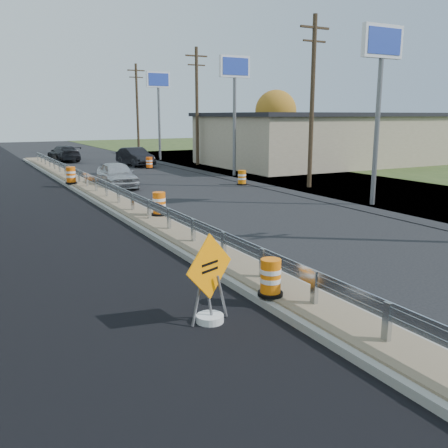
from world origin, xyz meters
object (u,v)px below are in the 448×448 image
barrel_median_far (71,176)px  car_dark_far (64,153)px  car_silver (117,175)px  barrel_median_near (271,278)px  barrel_shoulder_mid (149,163)px  car_dark_mid (135,157)px  barrel_shoulder_near (242,178)px  barrel_median_mid (159,204)px  caution_sign (210,300)px

barrel_median_far → car_dark_far: (2.94, 17.42, 0.01)m
car_silver → barrel_median_near: bearing=-94.8°
barrel_shoulder_mid → car_dark_mid: 2.72m
car_dark_mid → barrel_shoulder_mid: bearing=-91.7°
barrel_median_far → car_dark_far: 17.67m
barrel_shoulder_near → car_dark_mid: size_ratio=0.19×
barrel_median_near → car_dark_mid: size_ratio=0.18×
car_silver → car_dark_mid: size_ratio=0.95×
barrel_median_near → barrel_median_far: barrel_median_far is taller
car_dark_mid → barrel_shoulder_near: bearing=-89.1°
barrel_shoulder_near → car_dark_mid: bearing=97.6°
barrel_median_far → car_dark_far: car_dark_far is taller
barrel_median_far → barrel_shoulder_near: (9.21, -3.68, -0.27)m
barrel_median_mid → car_silver: size_ratio=0.21×
car_dark_mid → barrel_median_far: bearing=-131.6°
barrel_median_near → barrel_shoulder_near: barrel_median_near is taller
barrel_median_far → car_silver: bearing=-26.7°
barrel_shoulder_mid → barrel_median_mid: bearing=-108.8°
barrel_shoulder_near → car_dark_far: (-6.27, 21.10, 0.29)m
caution_sign → barrel_median_mid: 10.11m
barrel_median_near → barrel_shoulder_mid: barrel_median_near is taller
barrel_median_mid → barrel_shoulder_mid: bearing=71.2°
barrel_median_mid → barrel_median_far: (-1.10, 11.13, 0.02)m
barrel_median_mid → caution_sign: bearing=-105.4°
barrel_median_far → barrel_shoulder_mid: barrel_median_far is taller
barrel_median_near → car_dark_far: size_ratio=0.17×
barrel_shoulder_mid → caution_sign: bearing=-107.7°
barrel_shoulder_near → car_silver: size_ratio=0.20×
barrel_median_far → car_silver: size_ratio=0.22×
caution_sign → barrel_shoulder_near: (10.80, 17.20, -0.05)m
caution_sign → barrel_shoulder_mid: size_ratio=2.08×
barrel_median_mid → barrel_shoulder_mid: barrel_median_mid is taller
barrel_median_near → car_dark_far: bearing=85.6°
barrel_shoulder_near → barrel_shoulder_mid: 11.59m
caution_sign → car_dark_far: 38.57m
car_dark_mid → caution_sign: bearing=-112.6°
barrel_shoulder_mid → car_dark_far: (-4.61, 9.63, 0.28)m
caution_sign → car_silver: size_ratio=0.43×
barrel_shoulder_near → barrel_shoulder_mid: bearing=98.2°
barrel_shoulder_near → barrel_median_far: bearing=158.2°
caution_sign → barrel_median_far: (1.58, 20.88, 0.22)m
barrel_median_mid → car_silver: (1.25, 9.95, 0.06)m
barrel_median_near → car_dark_far: (2.94, 38.09, 0.08)m
barrel_shoulder_mid → car_silver: (-5.20, -8.97, 0.30)m
barrel_median_near → barrel_median_far: (-0.00, 20.67, 0.07)m
barrel_median_near → barrel_shoulder_near: 19.33m
barrel_shoulder_near → car_silver: 7.31m
barrel_median_far → car_silver: car_silver is taller
barrel_median_near → barrel_median_far: bearing=90.0°
caution_sign → barrel_median_mid: caution_sign is taller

